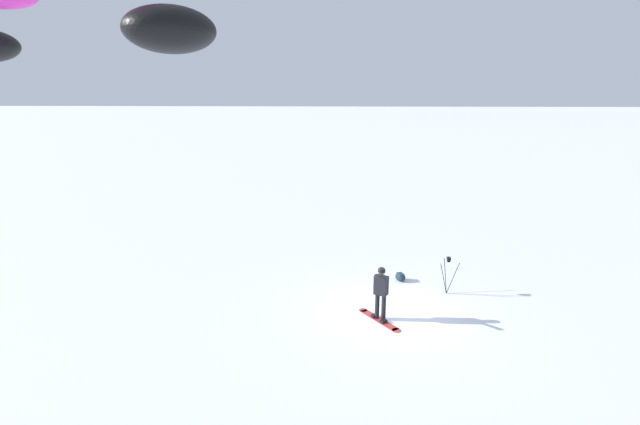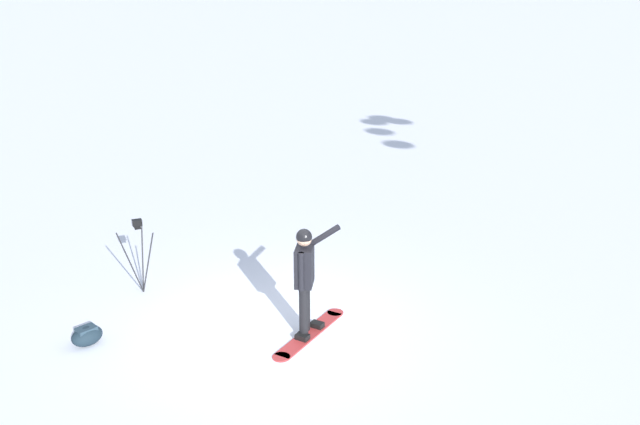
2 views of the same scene
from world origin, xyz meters
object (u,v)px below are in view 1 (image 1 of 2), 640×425
Objects in this scene: gear_bag_large at (400,277)px; camera_tripod at (448,268)px; snowboarder at (381,288)px; snowboard at (379,319)px.

gear_bag_large is 0.42× the size of camera_tripod.
camera_tripod is at bearing -35.80° from gear_bag_large.
camera_tripod is (1.49, -1.07, 0.81)m from gear_bag_large.
camera_tripod is at bearing 39.54° from snowboarder.
camera_tripod is at bearing 40.04° from snowboard.
snowboarder reaches higher than gear_bag_large.
gear_bag_large is (1.00, 3.13, -0.91)m from snowboarder.
snowboard is 1.15× the size of camera_tripod.
gear_bag_large is at bearing 144.20° from camera_tripod.
gear_bag_large is (1.03, 3.19, 0.13)m from snowboard.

